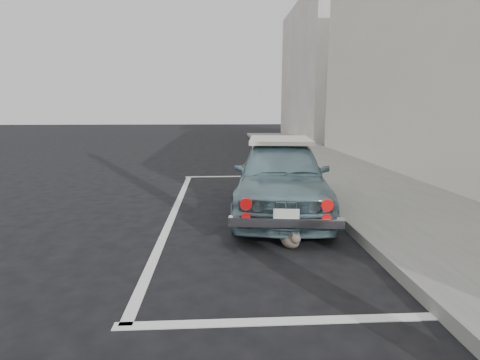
% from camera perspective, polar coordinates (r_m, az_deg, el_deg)
% --- Properties ---
extents(ground, '(80.00, 80.00, 0.00)m').
position_cam_1_polar(ground, '(3.87, -1.60, -17.08)').
color(ground, black).
rests_on(ground, ground).
extents(sidewalk, '(2.80, 40.00, 0.15)m').
position_cam_1_polar(sidewalk, '(6.57, 27.10, -5.70)').
color(sidewalk, slate).
rests_on(sidewalk, ground).
extents(building_far, '(3.50, 10.00, 8.00)m').
position_cam_1_polar(building_far, '(24.39, 12.61, 15.78)').
color(building_far, '#B7B1A6').
rests_on(building_far, ground).
extents(pline_rear, '(3.00, 0.12, 0.01)m').
position_cam_1_polar(pline_rear, '(3.49, 7.45, -20.54)').
color(pline_rear, silver).
rests_on(pline_rear, ground).
extents(pline_front, '(3.00, 0.12, 0.01)m').
position_cam_1_polar(pline_front, '(10.10, 0.19, 0.56)').
color(pline_front, silver).
rests_on(pline_front, ground).
extents(pline_side, '(0.12, 7.00, 0.01)m').
position_cam_1_polar(pline_side, '(6.72, -10.06, -4.93)').
color(pline_side, silver).
rests_on(pline_side, ground).
extents(retro_coupe, '(2.00, 4.02, 1.31)m').
position_cam_1_polar(retro_coupe, '(6.62, 6.15, 0.81)').
color(retro_coupe, '#6B8F99').
rests_on(retro_coupe, ground).
extents(cat, '(0.31, 0.47, 0.26)m').
position_cam_1_polar(cat, '(5.03, 7.74, -8.96)').
color(cat, '#6C5C52').
rests_on(cat, ground).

